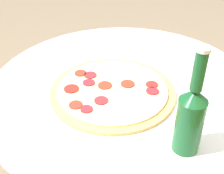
# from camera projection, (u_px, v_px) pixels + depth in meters

# --- Properties ---
(table) EXTENTS (0.83, 0.83, 0.71)m
(table) POSITION_uv_depth(u_px,v_px,m) (124.00, 127.00, 1.04)
(table) COLOR white
(table) RESTS_ON ground_plane
(pizza) EXTENTS (0.36, 0.36, 0.02)m
(pizza) POSITION_uv_depth(u_px,v_px,m) (112.00, 90.00, 0.91)
(pizza) COLOR tan
(pizza) RESTS_ON table
(beer_bottle) EXTENTS (0.06, 0.06, 0.27)m
(beer_bottle) POSITION_uv_depth(u_px,v_px,m) (190.00, 116.00, 0.68)
(beer_bottle) COLOR #144C23
(beer_bottle) RESTS_ON table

